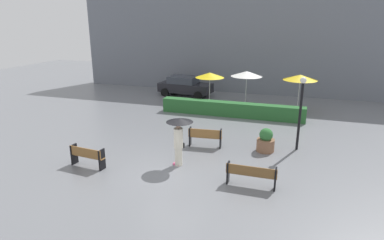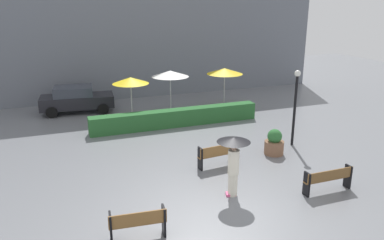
{
  "view_description": "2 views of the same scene",
  "coord_description": "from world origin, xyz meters",
  "px_view_note": "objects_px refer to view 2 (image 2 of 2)",
  "views": [
    {
      "loc": [
        4.64,
        -11.58,
        5.96
      ],
      "look_at": [
        -0.38,
        4.02,
        0.91
      ],
      "focal_mm": 30.82,
      "sensor_mm": 36.0,
      "label": 1
    },
    {
      "loc": [
        -5.24,
        -9.92,
        6.26
      ],
      "look_at": [
        0.16,
        4.3,
        1.58
      ],
      "focal_mm": 35.59,
      "sensor_mm": 36.0,
      "label": 2
    }
  ],
  "objects_px": {
    "bench_near_left": "(138,222)",
    "lamp_post": "(295,99)",
    "bench_near_right": "(329,178)",
    "pedestrian_with_umbrella": "(233,156)",
    "patio_umbrella_yellow_far": "(225,71)",
    "planter_pot": "(274,143)",
    "patio_umbrella_white": "(170,74)",
    "bench_mid_center": "(217,154)",
    "patio_umbrella_yellow": "(131,81)",
    "parked_car": "(76,99)"
  },
  "relations": [
    {
      "from": "bench_near_left",
      "to": "pedestrian_with_umbrella",
      "type": "height_order",
      "value": "pedestrian_with_umbrella"
    },
    {
      "from": "bench_near_left",
      "to": "bench_near_right",
      "type": "xyz_separation_m",
      "value": [
        6.75,
        0.39,
        -0.0
      ]
    },
    {
      "from": "parked_car",
      "to": "patio_umbrella_white",
      "type": "bearing_deg",
      "value": -21.89
    },
    {
      "from": "bench_near_left",
      "to": "patio_umbrella_white",
      "type": "distance_m",
      "value": 12.88
    },
    {
      "from": "bench_mid_center",
      "to": "lamp_post",
      "type": "distance_m",
      "value": 4.66
    },
    {
      "from": "bench_near_left",
      "to": "patio_umbrella_yellow",
      "type": "relative_size",
      "value": 0.67
    },
    {
      "from": "pedestrian_with_umbrella",
      "to": "lamp_post",
      "type": "height_order",
      "value": "lamp_post"
    },
    {
      "from": "bench_mid_center",
      "to": "bench_near_left",
      "type": "relative_size",
      "value": 1.02
    },
    {
      "from": "bench_near_right",
      "to": "parked_car",
      "type": "xyz_separation_m",
      "value": [
        -7.24,
        13.54,
        0.3
      ]
    },
    {
      "from": "parked_car",
      "to": "lamp_post",
      "type": "bearing_deg",
      "value": -46.32
    },
    {
      "from": "bench_mid_center",
      "to": "pedestrian_with_umbrella",
      "type": "distance_m",
      "value": 2.52
    },
    {
      "from": "bench_near_left",
      "to": "patio_umbrella_yellow_far",
      "type": "distance_m",
      "value": 14.54
    },
    {
      "from": "bench_mid_center",
      "to": "planter_pot",
      "type": "height_order",
      "value": "planter_pot"
    },
    {
      "from": "patio_umbrella_white",
      "to": "lamp_post",
      "type": "bearing_deg",
      "value": -63.27
    },
    {
      "from": "bench_near_right",
      "to": "patio_umbrella_yellow_far",
      "type": "xyz_separation_m",
      "value": [
        1.48,
        11.47,
        1.76
      ]
    },
    {
      "from": "bench_near_left",
      "to": "lamp_post",
      "type": "distance_m",
      "value": 9.7
    },
    {
      "from": "patio_umbrella_white",
      "to": "patio_umbrella_yellow_far",
      "type": "height_order",
      "value": "patio_umbrella_white"
    },
    {
      "from": "bench_near_right",
      "to": "patio_umbrella_white",
      "type": "height_order",
      "value": "patio_umbrella_white"
    },
    {
      "from": "bench_mid_center",
      "to": "patio_umbrella_yellow",
      "type": "height_order",
      "value": "patio_umbrella_yellow"
    },
    {
      "from": "bench_near_right",
      "to": "pedestrian_with_umbrella",
      "type": "height_order",
      "value": "pedestrian_with_umbrella"
    },
    {
      "from": "planter_pot",
      "to": "patio_umbrella_white",
      "type": "relative_size",
      "value": 0.45
    },
    {
      "from": "bench_near_left",
      "to": "planter_pot",
      "type": "height_order",
      "value": "planter_pot"
    },
    {
      "from": "bench_near_right",
      "to": "pedestrian_with_umbrella",
      "type": "relative_size",
      "value": 0.9
    },
    {
      "from": "planter_pot",
      "to": "patio_umbrella_yellow_far",
      "type": "distance_m",
      "value": 8.13
    },
    {
      "from": "patio_umbrella_white",
      "to": "patio_umbrella_yellow_far",
      "type": "distance_m",
      "value": 3.5
    },
    {
      "from": "pedestrian_with_umbrella",
      "to": "bench_near_right",
      "type": "bearing_deg",
      "value": -17.48
    },
    {
      "from": "patio_umbrella_yellow",
      "to": "parked_car",
      "type": "bearing_deg",
      "value": 135.74
    },
    {
      "from": "lamp_post",
      "to": "patio_umbrella_yellow_far",
      "type": "xyz_separation_m",
      "value": [
        -0.08,
        7.15,
        0.12
      ]
    },
    {
      "from": "patio_umbrella_white",
      "to": "parked_car",
      "type": "distance_m",
      "value": 5.82
    },
    {
      "from": "lamp_post",
      "to": "patio_umbrella_white",
      "type": "xyz_separation_m",
      "value": [
        -3.59,
        7.12,
        0.19
      ]
    },
    {
      "from": "lamp_post",
      "to": "parked_car",
      "type": "distance_m",
      "value": 12.81
    },
    {
      "from": "planter_pot",
      "to": "parked_car",
      "type": "height_order",
      "value": "parked_car"
    },
    {
      "from": "parked_car",
      "to": "patio_umbrella_yellow_far",
      "type": "bearing_deg",
      "value": -13.37
    },
    {
      "from": "bench_near_right",
      "to": "lamp_post",
      "type": "relative_size",
      "value": 0.54
    },
    {
      "from": "bench_near_left",
      "to": "patio_umbrella_white",
      "type": "relative_size",
      "value": 0.63
    },
    {
      "from": "patio_umbrella_yellow",
      "to": "bench_mid_center",
      "type": "bearing_deg",
      "value": -76.6
    },
    {
      "from": "bench_mid_center",
      "to": "lamp_post",
      "type": "relative_size",
      "value": 0.47
    },
    {
      "from": "lamp_post",
      "to": "patio_umbrella_yellow",
      "type": "relative_size",
      "value": 1.44
    },
    {
      "from": "lamp_post",
      "to": "patio_umbrella_yellow_far",
      "type": "relative_size",
      "value": 1.41
    },
    {
      "from": "bench_near_left",
      "to": "planter_pot",
      "type": "xyz_separation_m",
      "value": [
        6.91,
        4.04,
        -0.03
      ]
    },
    {
      "from": "planter_pot",
      "to": "lamp_post",
      "type": "bearing_deg",
      "value": 25.65
    },
    {
      "from": "bench_mid_center",
      "to": "planter_pot",
      "type": "xyz_separation_m",
      "value": [
        2.84,
        0.34,
        -0.06
      ]
    },
    {
      "from": "bench_near_left",
      "to": "bench_near_right",
      "type": "distance_m",
      "value": 6.76
    },
    {
      "from": "planter_pot",
      "to": "patio_umbrella_yellow_far",
      "type": "relative_size",
      "value": 0.46
    },
    {
      "from": "bench_near_right",
      "to": "patio_umbrella_yellow",
      "type": "relative_size",
      "value": 0.77
    },
    {
      "from": "pedestrian_with_umbrella",
      "to": "bench_near_left",
      "type": "bearing_deg",
      "value": -158.84
    },
    {
      "from": "bench_near_left",
      "to": "lamp_post",
      "type": "relative_size",
      "value": 0.46
    },
    {
      "from": "bench_near_right",
      "to": "patio_umbrella_yellow_far",
      "type": "bearing_deg",
      "value": 82.64
    },
    {
      "from": "bench_near_left",
      "to": "patio_umbrella_yellow_far",
      "type": "height_order",
      "value": "patio_umbrella_yellow_far"
    },
    {
      "from": "planter_pot",
      "to": "parked_car",
      "type": "xyz_separation_m",
      "value": [
        -7.39,
        9.89,
        0.33
      ]
    }
  ]
}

